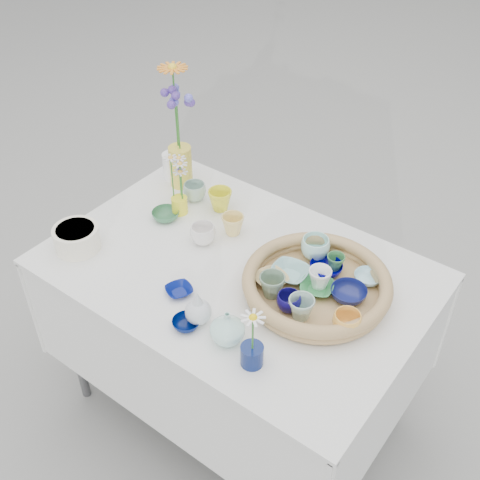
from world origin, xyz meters
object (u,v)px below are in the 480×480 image
Objects in this scene: wicker_tray at (317,285)px; tall_vase_yellow at (181,166)px; display_table at (237,404)px; bud_vase_seafoam at (227,327)px.

tall_vase_yellow reaches higher than wicker_tray.
wicker_tray reaches higher than display_table.
display_table is 0.88m from bud_vase_seafoam.
tall_vase_yellow is at bearing 140.32° from bud_vase_seafoam.
tall_vase_yellow is at bearing 150.69° from display_table.
bud_vase_seafoam is 0.84m from tall_vase_yellow.
display_table is at bearing -169.88° from wicker_tray.
tall_vase_yellow reaches higher than display_table.
wicker_tray is at bearing 10.12° from display_table.
bud_vase_seafoam is at bearing -108.41° from wicker_tray.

